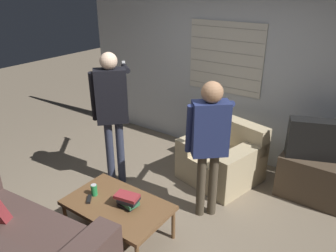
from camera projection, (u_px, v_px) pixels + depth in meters
name	position (u px, v px, depth m)	size (l,w,h in m)	color
ground_plane	(144.00, 221.00, 3.67)	(16.00, 16.00, 0.00)	#7F705B
wall_back	(231.00, 72.00, 4.66)	(5.20, 0.08, 2.55)	#ADB2B7
couch_blue	(6.00, 249.00, 2.91)	(1.93, 1.06, 0.76)	#4C3833
armchair_beige	(223.00, 158.00, 4.37)	(1.06, 1.04, 0.76)	#C6B289
coffee_table	(118.00, 206.00, 3.33)	(1.07, 0.65, 0.40)	brown
tv_stand	(316.00, 177.00, 4.00)	(0.83, 0.54, 0.54)	#4C3D2D
tv	(324.00, 140.00, 3.79)	(0.82, 0.48, 0.47)	black
person_left_standing	(112.00, 105.00, 3.96)	(0.54, 0.81, 1.73)	#33384C
person_right_standing	(210.00, 135.00, 3.41)	(0.47, 0.76, 1.58)	#4C4233
book_stack	(128.00, 200.00, 3.25)	(0.26, 0.19, 0.14)	black
soda_can	(94.00, 190.00, 3.43)	(0.07, 0.07, 0.13)	#238E47
spare_remote	(89.00, 199.00, 3.37)	(0.11, 0.13, 0.02)	black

